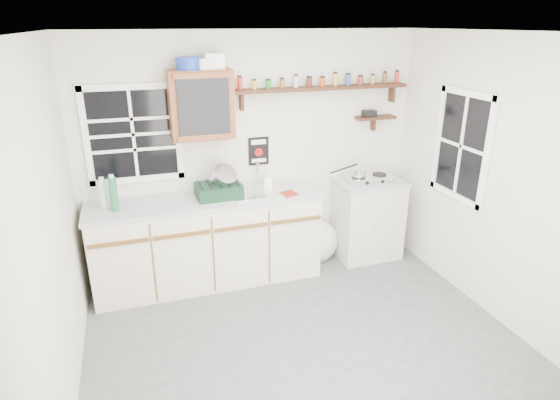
{
  "coord_description": "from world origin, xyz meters",
  "views": [
    {
      "loc": [
        -1.23,
        -3.06,
        2.57
      ],
      "look_at": [
        -0.05,
        0.55,
        1.11
      ],
      "focal_mm": 30.0,
      "sensor_mm": 36.0,
      "label": 1
    }
  ],
  "objects_px": {
    "upper_cabinet": "(201,104)",
    "hotplate": "(369,178)",
    "main_cabinet": "(208,240)",
    "dish_rack": "(220,186)",
    "right_cabinet": "(367,218)",
    "spice_shelf": "(322,87)"
  },
  "relations": [
    {
      "from": "upper_cabinet",
      "to": "hotplate",
      "type": "relative_size",
      "value": 1.24
    },
    {
      "from": "main_cabinet",
      "to": "upper_cabinet",
      "type": "xyz_separation_m",
      "value": [
        0.03,
        0.14,
        1.36
      ]
    },
    {
      "from": "hotplate",
      "to": "dish_rack",
      "type": "bearing_deg",
      "value": -178.5
    },
    {
      "from": "main_cabinet",
      "to": "right_cabinet",
      "type": "relative_size",
      "value": 2.54
    },
    {
      "from": "upper_cabinet",
      "to": "hotplate",
      "type": "height_order",
      "value": "upper_cabinet"
    },
    {
      "from": "dish_rack",
      "to": "hotplate",
      "type": "distance_m",
      "value": 1.66
    },
    {
      "from": "main_cabinet",
      "to": "spice_shelf",
      "type": "bearing_deg",
      "value": 9.2
    },
    {
      "from": "main_cabinet",
      "to": "spice_shelf",
      "type": "height_order",
      "value": "spice_shelf"
    },
    {
      "from": "right_cabinet",
      "to": "upper_cabinet",
      "type": "distance_m",
      "value": 2.26
    },
    {
      "from": "main_cabinet",
      "to": "hotplate",
      "type": "bearing_deg",
      "value": 0.17
    },
    {
      "from": "upper_cabinet",
      "to": "dish_rack",
      "type": "distance_m",
      "value": 0.82
    },
    {
      "from": "right_cabinet",
      "to": "dish_rack",
      "type": "height_order",
      "value": "dish_rack"
    },
    {
      "from": "upper_cabinet",
      "to": "dish_rack",
      "type": "height_order",
      "value": "upper_cabinet"
    },
    {
      "from": "spice_shelf",
      "to": "dish_rack",
      "type": "distance_m",
      "value": 1.48
    },
    {
      "from": "right_cabinet",
      "to": "dish_rack",
      "type": "bearing_deg",
      "value": -179.62
    },
    {
      "from": "dish_rack",
      "to": "spice_shelf",
      "type": "bearing_deg",
      "value": 7.67
    },
    {
      "from": "dish_rack",
      "to": "right_cabinet",
      "type": "bearing_deg",
      "value": -1.68
    },
    {
      "from": "spice_shelf",
      "to": "upper_cabinet",
      "type": "bearing_deg",
      "value": -176.9
    },
    {
      "from": "upper_cabinet",
      "to": "hotplate",
      "type": "distance_m",
      "value": 1.99
    },
    {
      "from": "spice_shelf",
      "to": "hotplate",
      "type": "height_order",
      "value": "spice_shelf"
    },
    {
      "from": "main_cabinet",
      "to": "upper_cabinet",
      "type": "distance_m",
      "value": 1.37
    },
    {
      "from": "upper_cabinet",
      "to": "spice_shelf",
      "type": "bearing_deg",
      "value": 3.1
    }
  ]
}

